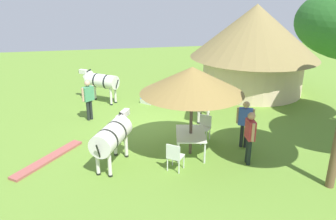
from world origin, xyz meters
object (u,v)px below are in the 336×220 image
object	(u,v)px
striped_lounge_chair	(150,98)
zebra_toward_hut	(101,81)
guest_beside_umbrella	(250,133)
guest_behind_table	(245,120)
shade_umbrella	(192,80)
thatched_hut	(254,44)
standing_watcher	(88,97)
zebra_nearest_camera	(112,136)
zebra_by_umbrella	(204,95)
patio_chair_near_lawn	(175,155)
patio_chair_near_hut	(204,126)
patio_dining_table	(191,135)

from	to	relation	value
striped_lounge_chair	zebra_toward_hut	bearing A→B (deg)	118.59
guest_beside_umbrella	guest_behind_table	size ratio (longest dim) A/B	1.03
shade_umbrella	striped_lounge_chair	bearing A→B (deg)	-173.29
thatched_hut	guest_beside_umbrella	bearing A→B (deg)	-24.41
striped_lounge_chair	zebra_toward_hut	xyz separation A→B (m)	(-0.56, -2.22, 0.78)
standing_watcher	zebra_nearest_camera	xyz separation A→B (m)	(3.95, 0.83, -0.03)
zebra_by_umbrella	zebra_toward_hut	size ratio (longest dim) A/B	1.06
guest_beside_umbrella	zebra_toward_hut	xyz separation A→B (m)	(-6.89, -4.45, -0.00)
zebra_nearest_camera	zebra_by_umbrella	bearing A→B (deg)	66.01
patio_chair_near_lawn	zebra_toward_hut	world-z (taller)	zebra_toward_hut
guest_beside_umbrella	striped_lounge_chair	world-z (taller)	guest_beside_umbrella
striped_lounge_chair	patio_chair_near_hut	bearing A→B (deg)	-119.43
standing_watcher	shade_umbrella	bearing A→B (deg)	92.92
zebra_by_umbrella	zebra_toward_hut	xyz separation A→B (m)	(-2.95, -4.19, -0.00)
guest_beside_umbrella	zebra_by_umbrella	size ratio (longest dim) A/B	0.85
thatched_hut	zebra_nearest_camera	xyz separation A→B (m)	(6.52, -7.42, -1.48)
zebra_by_umbrella	patio_chair_near_hut	bearing A→B (deg)	-87.31
zebra_toward_hut	patio_dining_table	bearing A→B (deg)	-117.89
patio_chair_near_hut	zebra_nearest_camera	bearing A→B (deg)	58.53
shade_umbrella	guest_behind_table	bearing A→B (deg)	93.60
standing_watcher	zebra_toward_hut	size ratio (longest dim) A/B	0.89
guest_beside_umbrella	zebra_by_umbrella	distance (m)	3.95
patio_chair_near_hut	zebra_toward_hut	size ratio (longest dim) A/B	0.47
zebra_toward_hut	patio_chair_near_lawn	bearing A→B (deg)	-126.71
patio_chair_near_lawn	patio_chair_near_hut	distance (m)	2.49
guest_behind_table	thatched_hut	bearing A→B (deg)	-90.18
patio_dining_table	zebra_toward_hut	distance (m)	6.57
thatched_hut	guest_beside_umbrella	distance (m)	8.09
thatched_hut	striped_lounge_chair	bearing A→B (deg)	-80.54
guest_beside_umbrella	zebra_by_umbrella	world-z (taller)	guest_beside_umbrella
guest_beside_umbrella	striped_lounge_chair	bearing A→B (deg)	-154.18
thatched_hut	patio_chair_near_lawn	distance (m)	9.39
thatched_hut	patio_chair_near_hut	size ratio (longest dim) A/B	7.19
patio_chair_near_lawn	shade_umbrella	bearing A→B (deg)	90.00
patio_chair_near_hut	guest_beside_umbrella	xyz separation A→B (m)	(1.97, 0.84, 0.51)
guest_behind_table	patio_chair_near_hut	bearing A→B (deg)	-11.08
patio_chair_near_lawn	zebra_by_umbrella	world-z (taller)	zebra_by_umbrella
patio_chair_near_hut	guest_behind_table	size ratio (longest dim) A/B	0.54
thatched_hut	striped_lounge_chair	xyz separation A→B (m)	(0.92, -5.52, -2.21)
striped_lounge_chair	zebra_by_umbrella	distance (m)	3.19
thatched_hut	standing_watcher	bearing A→B (deg)	-72.69
patio_dining_table	patio_chair_near_hut	xyz separation A→B (m)	(-0.98, 0.76, -0.14)
patio_dining_table	patio_chair_near_lawn	bearing A→B (deg)	-36.86
guest_beside_umbrella	patio_chair_near_lawn	bearing A→B (deg)	-83.41
patio_chair_near_hut	shade_umbrella	bearing A→B (deg)	90.00
patio_dining_table	zebra_by_umbrella	size ratio (longest dim) A/B	0.78
guest_beside_umbrella	zebra_by_umbrella	bearing A→B (deg)	-169.77
patio_chair_near_hut	guest_behind_table	distance (m)	1.52
shade_umbrella	patio_chair_near_lawn	bearing A→B (deg)	-36.86
patio_chair_near_hut	zebra_by_umbrella	distance (m)	2.11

